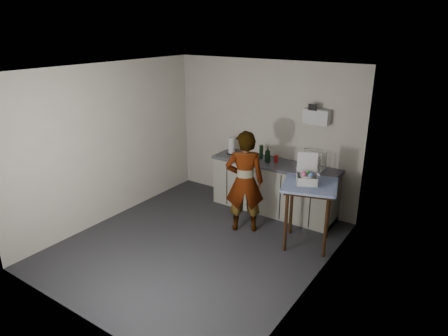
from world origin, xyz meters
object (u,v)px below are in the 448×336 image
Objects in this scene: dark_bottle at (261,152)px; standing_man at (245,182)px; kitchen_counter at (274,189)px; side_table at (310,192)px; soda_can at (276,159)px; soap_bottle at (268,154)px; dish_rack at (311,165)px; bakery_box at (307,176)px; paper_towel at (232,146)px.

standing_man is at bearing -75.76° from dark_bottle.
kitchen_counter is 9.28× the size of dark_bottle.
side_table is 7.83× the size of soda_can.
kitchen_counter is at bearing 124.66° from side_table.
soap_bottle is (-0.06, 0.84, 0.22)m from standing_man.
side_table is 2.32× the size of dish_rack.
bakery_box is at bearing 157.16° from standing_man.
dark_bottle is at bearing 149.49° from soap_bottle.
dish_rack reaches higher than kitchen_counter.
dish_rack is (0.76, 0.09, -0.07)m from soap_bottle.
kitchen_counter is at bearing -102.21° from soda_can.
kitchen_counter is at bearing -175.16° from dish_rack.
paper_towel is (-0.76, 0.04, 0.01)m from soap_bottle.
soda_can is 1.17m from bakery_box.
kitchen_counter is 0.97m from standing_man.
soap_bottle is at bearing -164.72° from kitchen_counter.
dish_rack reaches higher than dark_bottle.
side_table is 2.38× the size of bakery_box.
soap_bottle is 2.12× the size of soda_can.
dish_rack is at bearing 94.80° from side_table.
soda_can is at bearing 77.79° from kitchen_counter.
paper_towel is at bearing -78.48° from standing_man.
side_table is 1.23m from soda_can.
dark_bottle is 0.58× the size of bakery_box.
standing_man is 0.92m from soda_can.
dish_rack is (0.63, 0.05, 0.55)m from kitchen_counter.
bakery_box reaches higher than dish_rack.
side_table is 4.09× the size of dark_bottle.
standing_man is 6.20× the size of soap_bottle.
paper_towel is 1.53m from dish_rack.
standing_man is 1.00m from bakery_box.
soap_bottle is 1.23m from bakery_box.
dark_bottle is 1.45m from bakery_box.
soda_can is at bearing -177.57° from dish_rack.
kitchen_counter is 2.27× the size of side_table.
standing_man reaches higher than dark_bottle.
paper_towel reaches higher than soap_bottle.
soap_bottle is 0.21m from dark_bottle.
dish_rack is 1.03× the size of bakery_box.
side_table is at bearing -68.00° from dish_rack.
soda_can is (0.08, 0.91, 0.15)m from standing_man.
side_table is at bearing -22.08° from paper_towel.
standing_man is 6.85× the size of dark_bottle.
dark_bottle is 0.57× the size of dish_rack.
bakery_box is (0.26, -0.78, 0.10)m from dish_rack.
standing_man is 13.13× the size of soda_can.
side_table is at bearing -38.14° from kitchen_counter.
bakery_box is at bearing 148.33° from side_table.
bakery_box is (1.78, -0.73, 0.02)m from paper_towel.
soda_can is at bearing -126.51° from standing_man.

